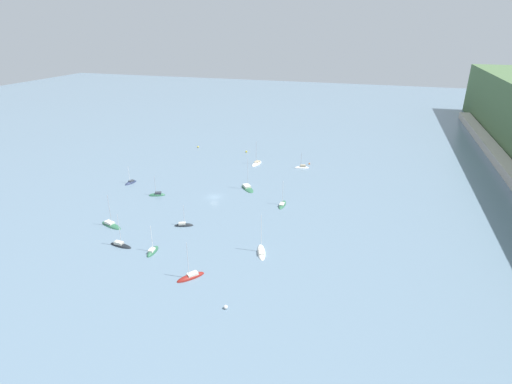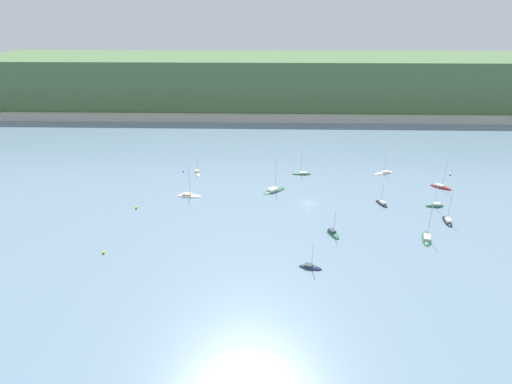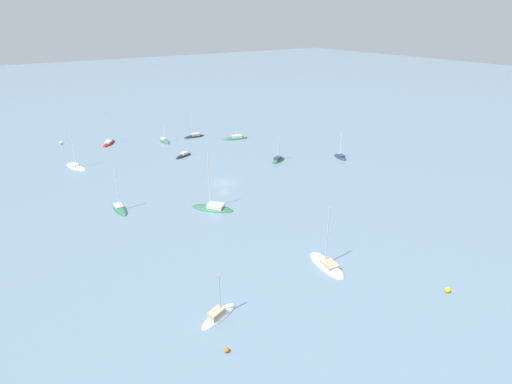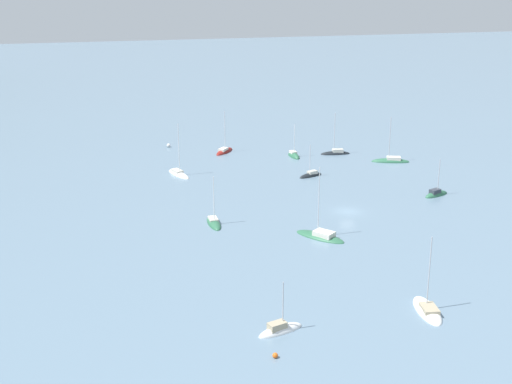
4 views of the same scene
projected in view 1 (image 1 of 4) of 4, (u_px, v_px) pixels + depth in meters
ground_plane at (214, 197)px, 138.59m from camera, size 600.00×600.00×0.00m
sailboat_0 at (191, 277)px, 94.70m from camera, size 6.74×6.02×10.52m
sailboat_1 at (157, 195)px, 139.82m from camera, size 3.87×6.00×7.96m
sailboat_2 at (302, 168)px, 166.30m from camera, size 3.60×6.36×7.22m
sailboat_3 at (121, 245)px, 108.17m from camera, size 2.63×7.05×10.36m
sailboat_4 at (261, 252)px, 105.02m from camera, size 8.25×4.71×11.55m
sailboat_5 at (282, 205)px, 132.35m from camera, size 7.04×2.13×9.22m
sailboat_6 at (111, 225)px, 118.92m from camera, size 4.78×8.65×10.87m
sailboat_7 at (131, 183)px, 150.60m from camera, size 5.66×3.11×7.49m
sailboat_8 at (153, 252)px, 105.26m from camera, size 5.69×2.17×8.56m
sailboat_9 at (247, 188)px, 145.60m from camera, size 8.88×7.95×12.26m
sailboat_10 at (257, 164)px, 171.18m from camera, size 8.31×3.75×10.80m
sailboat_11 at (184, 225)px, 118.92m from camera, size 3.60×5.86×7.43m
mooring_buoy_0 at (226, 307)px, 84.27m from camera, size 0.87×0.87×0.87m
mooring_buoy_1 at (309, 164)px, 170.59m from camera, size 0.63×0.63×0.63m
mooring_buoy_2 at (246, 152)px, 186.24m from camera, size 0.80×0.80×0.80m
mooring_buoy_3 at (198, 147)px, 193.46m from camera, size 0.72×0.72×0.72m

